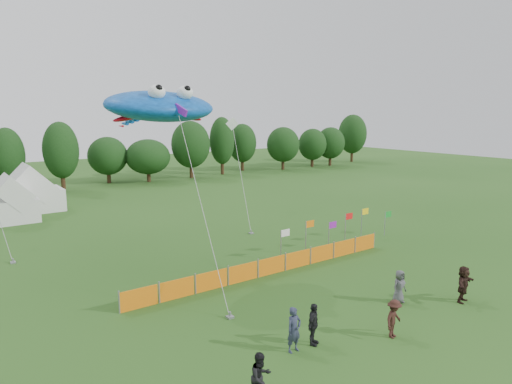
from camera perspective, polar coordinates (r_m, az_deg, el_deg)
ground at (r=20.86m, az=10.08°, el=-16.64°), size 160.00×160.00×0.00m
treeline at (r=59.95m, az=-20.96°, el=4.50°), size 104.57×8.78×8.36m
tent_left at (r=44.08m, az=-28.06°, el=-1.17°), size 3.66×3.66×3.23m
tent_right at (r=47.74m, az=-25.93°, el=-0.12°), size 4.80×3.84×3.39m
barrier_fence at (r=26.73m, az=1.94°, el=-9.20°), size 17.90×0.06×1.00m
flag_row at (r=32.40m, az=10.24°, el=-4.26°), size 10.73×0.70×2.24m
spectator_a at (r=18.65m, az=4.77°, el=-16.78°), size 0.68×0.46×1.82m
spectator_b at (r=15.88m, az=0.59°, el=-22.17°), size 0.88×0.71×1.70m
spectator_c at (r=20.47m, az=16.86°, el=-14.92°), size 1.18×0.85×1.65m
spectator_d at (r=19.22m, az=7.18°, el=-16.09°), size 1.10×0.89×1.75m
spectator_e at (r=23.93m, az=17.48°, el=-11.20°), size 0.82×0.55×1.66m
spectator_f at (r=25.09m, az=24.49°, el=-10.43°), size 1.78×0.93×1.84m
stingray_kite at (r=26.55m, az=-12.17°, el=10.38°), size 7.16×16.00×10.74m
small_kite_white at (r=42.28m, az=-2.46°, el=5.48°), size 5.65×10.45×8.75m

